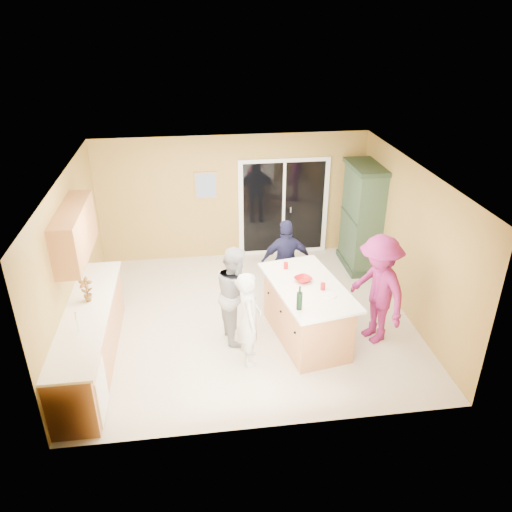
{
  "coord_description": "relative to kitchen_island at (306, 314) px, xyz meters",
  "views": [
    {
      "loc": [
        -0.83,
        -7.17,
        4.86
      ],
      "look_at": [
        0.15,
        0.1,
        1.15
      ],
      "focal_mm": 35.0,
      "sensor_mm": 36.0,
      "label": 1
    }
  ],
  "objects": [
    {
      "name": "ceiling",
      "position": [
        -0.86,
        0.67,
        2.14
      ],
      "size": [
        5.5,
        5.0,
        0.1
      ],
      "primitive_type": "cube",
      "color": "white",
      "rests_on": "wall_back"
    },
    {
      "name": "wall_right",
      "position": [
        1.89,
        0.67,
        0.84
      ],
      "size": [
        0.1,
        5.0,
        2.6
      ],
      "primitive_type": "cube",
      "color": "tan",
      "rests_on": "ground"
    },
    {
      "name": "serving_bowl",
      "position": [
        -0.05,
        0.13,
        0.55
      ],
      "size": [
        0.34,
        0.34,
        0.06
      ],
      "primitive_type": "imported",
      "rotation": [
        0.0,
        0.0,
        0.43
      ],
      "color": "#A71213",
      "rests_on": "kitchen_island"
    },
    {
      "name": "woman_magenta",
      "position": [
        1.08,
        -0.15,
        0.44
      ],
      "size": [
        1.0,
        1.32,
        1.81
      ],
      "primitive_type": "imported",
      "rotation": [
        0.0,
        0.0,
        -1.26
      ],
      "color": "#8B1E65",
      "rests_on": "floor"
    },
    {
      "name": "green_hutch",
      "position": [
        1.63,
        2.33,
        0.59
      ],
      "size": [
        0.62,
        1.17,
        2.15
      ],
      "color": "#233927",
      "rests_on": "floor"
    },
    {
      "name": "wall_front",
      "position": [
        -0.86,
        -1.83,
        0.84
      ],
      "size": [
        5.5,
        0.1,
        2.6
      ],
      "primitive_type": "cube",
      "color": "tan",
      "rests_on": "ground"
    },
    {
      "name": "woman_navy",
      "position": [
        -0.11,
        1.19,
        0.32
      ],
      "size": [
        0.92,
        0.39,
        1.57
      ],
      "primitive_type": "imported",
      "rotation": [
        0.0,
        0.0,
        3.15
      ],
      "color": "#1A1A3A",
      "rests_on": "floor"
    },
    {
      "name": "sliding_door",
      "position": [
        0.19,
        3.14,
        0.59
      ],
      "size": [
        1.9,
        0.07,
        2.1
      ],
      "color": "white",
      "rests_on": "floor"
    },
    {
      "name": "woman_white",
      "position": [
        -0.97,
        -0.44,
        0.29
      ],
      "size": [
        0.38,
        0.56,
        1.5
      ],
      "primitive_type": "imported",
      "rotation": [
        0.0,
        0.0,
        1.53
      ],
      "color": "silver",
      "rests_on": "floor"
    },
    {
      "name": "tumbler_near",
      "position": [
        0.19,
        -0.16,
        0.58
      ],
      "size": [
        0.08,
        0.08,
        0.11
      ],
      "primitive_type": "cylinder",
      "rotation": [
        0.0,
        0.0,
        -0.1
      ],
      "color": "#A71213",
      "rests_on": "kitchen_island"
    },
    {
      "name": "woman_grey",
      "position": [
        -1.1,
        0.21,
        0.34
      ],
      "size": [
        0.71,
        0.86,
        1.59
      ],
      "primitive_type": "imported",
      "rotation": [
        0.0,
        0.0,
        1.72
      ],
      "color": "#9F9FA2",
      "rests_on": "floor"
    },
    {
      "name": "white_plate",
      "position": [
        0.25,
        -0.34,
        0.53
      ],
      "size": [
        0.29,
        0.29,
        0.01
      ],
      "primitive_type": "cylinder",
      "rotation": [
        0.0,
        0.0,
        -0.42
      ],
      "color": "white",
      "rests_on": "kitchen_island"
    },
    {
      "name": "wine_bottle",
      "position": [
        -0.28,
        -0.64,
        0.67
      ],
      "size": [
        0.08,
        0.08,
        0.37
      ],
      "rotation": [
        0.0,
        0.0,
        -0.32
      ],
      "color": "black",
      "rests_on": "kitchen_island"
    },
    {
      "name": "tulip_vase",
      "position": [
        -3.31,
        0.05,
        0.67
      ],
      "size": [
        0.21,
        0.15,
        0.39
      ],
      "primitive_type": "imported",
      "rotation": [
        0.0,
        0.0,
        -0.05
      ],
      "color": "#A01011",
      "rests_on": "left_cabinet_run"
    },
    {
      "name": "kitchen_island",
      "position": [
        0.0,
        0.0,
        0.0
      ],
      "size": [
        1.33,
        2.02,
        0.98
      ],
      "rotation": [
        0.0,
        0.0,
        0.18
      ],
      "color": "#CB834F",
      "rests_on": "floor"
    },
    {
      "name": "wall_back",
      "position": [
        -0.86,
        3.17,
        0.84
      ],
      "size": [
        5.5,
        0.1,
        2.6
      ],
      "primitive_type": "cube",
      "color": "tan",
      "rests_on": "ground"
    },
    {
      "name": "framed_picture",
      "position": [
        -1.41,
        3.15,
        1.14
      ],
      "size": [
        0.46,
        0.04,
        0.56
      ],
      "color": "#AC8156",
      "rests_on": "wall_back"
    },
    {
      "name": "upper_cabinets",
      "position": [
        -3.43,
        0.47,
        1.41
      ],
      "size": [
        0.35,
        1.6,
        0.75
      ],
      "primitive_type": "cube",
      "color": "#CB834F",
      "rests_on": "wall_left"
    },
    {
      "name": "tumbler_far",
      "position": [
        -0.24,
        0.58,
        0.58
      ],
      "size": [
        0.09,
        0.09,
        0.11
      ],
      "primitive_type": "cylinder",
      "rotation": [
        0.0,
        0.0,
        -0.31
      ],
      "color": "#A71213",
      "rests_on": "kitchen_island"
    },
    {
      "name": "left_cabinet_run",
      "position": [
        -3.3,
        -0.38,
        0.0
      ],
      "size": [
        0.65,
        3.05,
        1.24
      ],
      "color": "#CB834F",
      "rests_on": "floor"
    },
    {
      "name": "floor",
      "position": [
        -0.86,
        0.67,
        -0.46
      ],
      "size": [
        5.5,
        5.5,
        0.0
      ],
      "primitive_type": "plane",
      "color": "beige",
      "rests_on": "ground"
    },
    {
      "name": "wall_left",
      "position": [
        -3.61,
        0.67,
        0.84
      ],
      "size": [
        0.1,
        5.0,
        2.6
      ],
      "primitive_type": "cube",
      "color": "tan",
      "rests_on": "ground"
    }
  ]
}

